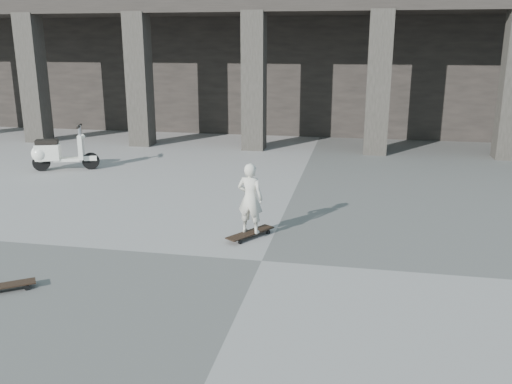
% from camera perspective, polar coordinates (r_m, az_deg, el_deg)
% --- Properties ---
extents(ground, '(90.00, 90.00, 0.00)m').
position_cam_1_polar(ground, '(8.11, 0.61, -7.26)').
color(ground, '#51514F').
rests_on(ground, ground).
extents(colonnade, '(28.00, 8.82, 6.00)m').
position_cam_1_polar(colonnade, '(21.17, 7.57, 15.13)').
color(colonnade, black).
rests_on(colonnade, ground).
extents(longboard, '(0.70, 0.91, 0.09)m').
position_cam_1_polar(longboard, '(9.01, -0.60, -4.36)').
color(longboard, black).
rests_on(longboard, ground).
extents(skateboard_spare, '(0.73, 0.60, 0.09)m').
position_cam_1_polar(skateboard_spare, '(7.88, -24.97, -8.99)').
color(skateboard_spare, black).
rests_on(skateboard_spare, ground).
extents(child, '(0.46, 0.34, 1.17)m').
position_cam_1_polar(child, '(8.83, -0.61, -0.66)').
color(child, beige).
rests_on(child, longboard).
extents(scooter, '(1.57, 0.82, 1.14)m').
position_cam_1_polar(scooter, '(14.52, -20.53, 3.88)').
color(scooter, black).
rests_on(scooter, ground).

